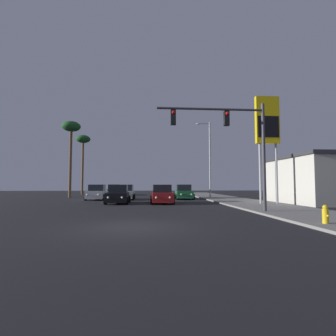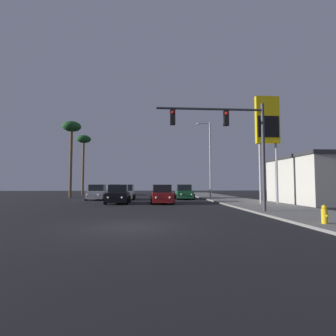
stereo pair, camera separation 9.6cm
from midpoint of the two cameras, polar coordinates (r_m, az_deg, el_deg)
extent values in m
plane|color=black|center=(10.87, -8.31, -12.60)|extent=(120.00, 120.00, 0.00)
cube|color=gray|center=(22.55, 18.72, -7.58)|extent=(5.00, 60.00, 0.12)
cube|color=black|center=(24.01, -10.93, -6.20)|extent=(1.88, 4.23, 0.80)
cube|color=black|center=(24.14, -10.87, -4.40)|extent=(1.64, 2.03, 0.70)
cylinder|color=black|center=(22.86, -13.57, -6.95)|extent=(0.24, 0.64, 0.64)
cylinder|color=black|center=(22.64, -9.03, -7.04)|extent=(0.24, 0.64, 0.64)
cylinder|color=black|center=(25.43, -12.63, -6.61)|extent=(0.24, 0.64, 0.64)
cylinder|color=black|center=(25.24, -8.55, -6.68)|extent=(0.24, 0.64, 0.64)
sphere|color=#F2EACC|center=(21.98, -13.01, -6.29)|extent=(0.18, 0.18, 0.18)
sphere|color=#F2EACC|center=(21.84, -10.10, -6.35)|extent=(0.18, 0.18, 0.18)
cube|color=maroon|center=(23.60, -1.47, -6.31)|extent=(1.85, 4.22, 0.80)
cube|color=black|center=(23.72, -1.49, -4.48)|extent=(1.62, 2.02, 0.70)
cylinder|color=black|center=(22.28, -3.63, -7.14)|extent=(0.24, 0.64, 0.64)
cylinder|color=black|center=(22.38, 1.02, -7.13)|extent=(0.24, 0.64, 0.64)
cylinder|color=black|center=(24.88, -3.71, -6.76)|extent=(0.24, 0.64, 0.64)
cylinder|color=black|center=(24.97, 0.45, -6.76)|extent=(0.24, 0.64, 0.64)
sphere|color=#F2EACC|center=(21.46, -2.68, -6.45)|extent=(0.18, 0.18, 0.18)
sphere|color=#F2EACC|center=(21.52, 0.31, -6.44)|extent=(0.18, 0.18, 0.18)
cube|color=#195933|center=(30.45, 3.35, -5.68)|extent=(1.97, 4.27, 0.80)
cube|color=black|center=(30.58, 3.31, -4.27)|extent=(1.68, 2.06, 0.70)
cylinder|color=black|center=(29.07, 1.93, -6.30)|extent=(0.24, 0.64, 0.64)
cylinder|color=black|center=(29.32, 5.45, -6.26)|extent=(0.24, 0.64, 0.64)
cylinder|color=black|center=(31.65, 1.41, -6.08)|extent=(0.24, 0.64, 0.64)
cylinder|color=black|center=(31.88, 4.65, -6.05)|extent=(0.24, 0.64, 0.64)
sphere|color=#F2EACC|center=(28.28, 2.81, -5.75)|extent=(0.18, 0.18, 0.18)
sphere|color=#F2EACC|center=(28.44, 5.05, -5.73)|extent=(0.18, 0.18, 0.18)
cube|color=#B7B7BC|center=(29.87, -9.32, -5.68)|extent=(1.88, 4.23, 0.80)
cube|color=black|center=(30.00, -9.28, -4.24)|extent=(1.64, 2.03, 0.70)
cylinder|color=black|center=(28.68, -11.35, -6.27)|extent=(0.24, 0.64, 0.64)
cylinder|color=black|center=(28.52, -7.74, -6.32)|extent=(0.24, 0.64, 0.64)
cylinder|color=black|center=(31.26, -10.77, -6.05)|extent=(0.24, 0.64, 0.64)
cylinder|color=black|center=(31.12, -7.46, -6.09)|extent=(0.24, 0.64, 0.64)
sphere|color=#F2EACC|center=(27.82, -10.85, -5.73)|extent=(0.18, 0.18, 0.18)
sphere|color=#F2EACC|center=(27.71, -8.54, -5.76)|extent=(0.18, 0.18, 0.18)
cube|color=tan|center=(42.33, -11.76, -5.02)|extent=(1.95, 4.26, 0.80)
cube|color=black|center=(42.47, -11.73, -4.00)|extent=(1.67, 2.06, 0.70)
cylinder|color=black|center=(41.18, -13.25, -5.40)|extent=(0.24, 0.64, 0.64)
cylinder|color=black|center=(40.94, -10.75, -5.44)|extent=(0.24, 0.64, 0.64)
cylinder|color=black|center=(43.75, -12.72, -5.29)|extent=(0.24, 0.64, 0.64)
cylinder|color=black|center=(43.53, -10.37, -5.33)|extent=(0.24, 0.64, 0.64)
sphere|color=#F2EACC|center=(40.31, -12.94, -5.01)|extent=(0.18, 0.18, 0.18)
sphere|color=#F2EACC|center=(40.16, -11.36, -5.03)|extent=(0.18, 0.18, 0.18)
cube|color=silver|center=(30.14, -15.32, -5.59)|extent=(1.91, 4.25, 0.80)
cube|color=black|center=(30.27, -15.25, -4.16)|extent=(1.65, 2.04, 0.70)
cylinder|color=black|center=(29.07, -17.57, -6.14)|extent=(0.24, 0.64, 0.64)
cylinder|color=black|center=(28.71, -14.05, -6.23)|extent=(0.24, 0.64, 0.64)
cylinder|color=black|center=(31.60, -16.49, -5.94)|extent=(0.24, 0.64, 0.64)
cylinder|color=black|center=(31.28, -13.25, -6.02)|extent=(0.24, 0.64, 0.64)
sphere|color=#F2EACC|center=(28.18, -17.26, -5.60)|extent=(0.18, 0.18, 0.18)
sphere|color=#F2EACC|center=(27.95, -15.02, -5.66)|extent=(0.18, 0.18, 0.18)
cylinder|color=#38383D|center=(16.79, 19.98, 2.32)|extent=(0.20, 0.20, 6.50)
cylinder|color=#38383D|center=(16.29, 9.10, 12.55)|extent=(6.46, 0.14, 0.14)
cube|color=black|center=(16.39, 12.47, 10.49)|extent=(0.30, 0.24, 0.90)
sphere|color=red|center=(16.33, 12.60, 11.52)|extent=(0.20, 0.20, 0.20)
cube|color=black|center=(15.79, 0.97, 10.96)|extent=(0.30, 0.24, 0.90)
sphere|color=red|center=(15.72, 1.02, 12.04)|extent=(0.20, 0.20, 0.20)
cylinder|color=#99999E|center=(31.49, 9.04, 1.78)|extent=(0.18, 0.18, 9.00)
cylinder|color=#99999E|center=(32.04, 7.72, 9.57)|extent=(1.40, 0.10, 0.10)
ellipsoid|color=silver|center=(31.89, 6.48, 9.53)|extent=(0.50, 0.24, 0.20)
cylinder|color=#99999E|center=(23.02, 19.34, -1.10)|extent=(0.20, 0.20, 5.00)
cylinder|color=#99999E|center=(23.62, 22.45, -1.09)|extent=(0.20, 0.20, 5.00)
cube|color=yellow|center=(23.91, 20.68, 9.74)|extent=(2.00, 0.40, 4.00)
cube|color=black|center=(23.60, 20.93, 8.43)|extent=(1.80, 0.03, 1.80)
cylinder|color=gold|center=(12.56, 30.87, -8.97)|extent=(0.24, 0.24, 0.60)
sphere|color=gold|center=(12.52, 30.82, -7.34)|extent=(0.20, 0.20, 0.20)
cylinder|color=gold|center=(12.42, 31.32, -8.89)|extent=(0.08, 0.10, 0.08)
cylinder|color=brown|center=(36.25, -20.56, 0.93)|extent=(0.36, 0.36, 8.80)
ellipsoid|color=#1E5123|center=(36.93, -20.39, 8.50)|extent=(2.40, 2.40, 1.32)
cylinder|color=brown|center=(46.12, -18.17, 0.00)|extent=(0.36, 0.36, 8.86)
ellipsoid|color=#1E5123|center=(46.67, -18.05, 6.02)|extent=(2.40, 2.40, 1.32)
camera|label=1|loc=(0.05, -90.12, 0.01)|focal=28.00mm
camera|label=2|loc=(0.05, 89.88, -0.01)|focal=28.00mm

